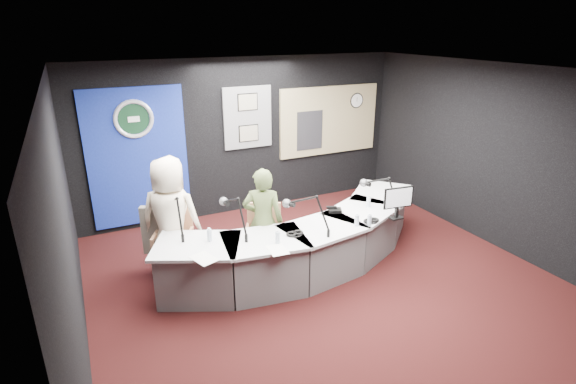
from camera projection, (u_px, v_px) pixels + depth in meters
name	position (u px, v px, depth m)	size (l,w,h in m)	color
ground	(327.00, 284.00, 6.11)	(6.00, 6.00, 0.00)	black
ceiling	(334.00, 72.00, 5.13)	(6.00, 6.00, 0.02)	silver
wall_back	(245.00, 137.00, 8.15)	(6.00, 0.02, 2.80)	black
wall_front	(554.00, 321.00, 3.09)	(6.00, 0.02, 2.80)	black
wall_left	(67.00, 233.00, 4.39)	(0.02, 6.00, 2.80)	black
wall_right	(499.00, 158.00, 6.84)	(0.02, 6.00, 2.80)	black
broadcast_desk	(305.00, 243.00, 6.42)	(4.50, 1.90, 0.75)	silver
backdrop_panel	(138.00, 158.00, 7.40)	(1.60, 0.05, 2.30)	navy
agency_seal	(134.00, 119.00, 7.14)	(0.63, 0.63, 0.07)	silver
seal_center	(134.00, 119.00, 7.14)	(0.48, 0.48, 0.01)	black
pinboard	(248.00, 118.00, 8.02)	(0.90, 0.04, 1.10)	slate
framed_photo_upper	(248.00, 102.00, 7.90)	(0.34, 0.02, 0.27)	gray
framed_photo_lower	(249.00, 133.00, 8.09)	(0.34, 0.02, 0.27)	gray
booth_window_frame	(329.00, 120.00, 8.78)	(2.12, 0.06, 1.32)	#9D8C62
booth_glow	(330.00, 121.00, 8.78)	(2.00, 0.02, 1.20)	beige
equipment_rack	(310.00, 130.00, 8.63)	(0.55, 0.02, 0.75)	black
wall_clock	(357.00, 101.00, 8.88)	(0.28, 0.28, 0.01)	white
armchair_left	(173.00, 241.00, 6.16)	(0.59, 0.59, 1.05)	#A86F4C
armchair_right	(263.00, 239.00, 6.27)	(0.57, 0.57, 1.01)	#A86F4C
draped_jacket	(160.00, 230.00, 6.27)	(0.50, 0.10, 0.70)	#696458
person_man	(171.00, 219.00, 6.04)	(0.84, 0.55, 1.72)	#F6E4C5
person_woman	(263.00, 222.00, 6.18)	(0.56, 0.37, 1.53)	#4C5C30
computer_monitor	(398.00, 197.00, 6.21)	(0.41, 0.02, 0.28)	black
desk_phone	(335.00, 210.00, 6.53)	(0.19, 0.15, 0.05)	black
headphones_near	(371.00, 221.00, 6.21)	(0.20, 0.20, 0.03)	black
headphones_far	(295.00, 233.00, 5.82)	(0.21, 0.21, 0.04)	black
paper_stack	(204.00, 258.00, 5.24)	(0.23, 0.32, 0.00)	white
notepad	(277.00, 250.00, 5.44)	(0.21, 0.30, 0.00)	white
boom_mic_a	(177.00, 211.00, 5.80)	(0.16, 0.74, 0.60)	black
boom_mic_b	(234.00, 212.00, 5.78)	(0.20, 0.73, 0.60)	black
boom_mic_c	(307.00, 211.00, 5.81)	(0.47, 0.63, 0.60)	black
boom_mic_d	(381.00, 191.00, 6.51)	(0.30, 0.71, 0.60)	black
water_bottles	(319.00, 220.00, 6.05)	(2.98, 0.62, 0.18)	silver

